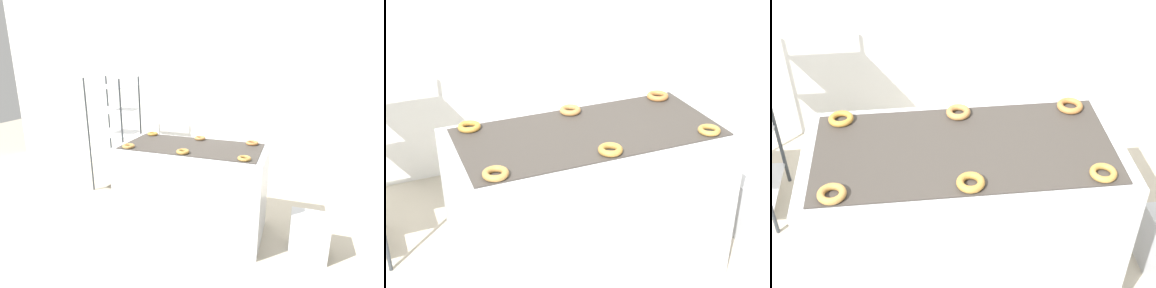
% 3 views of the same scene
% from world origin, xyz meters
% --- Properties ---
extents(fryer_machine, '(1.51, 0.74, 0.93)m').
position_xyz_m(fryer_machine, '(0.00, 0.62, 0.47)').
color(fryer_machine, '#B7BABF').
rests_on(fryer_machine, ground_plane).
extents(glaze_bin, '(0.34, 0.31, 0.39)m').
position_xyz_m(glaze_bin, '(1.19, 0.55, 0.19)').
color(glaze_bin, '#B7BABF').
rests_on(glaze_bin, ground_plane).
extents(donut_near_left, '(0.12, 0.12, 0.03)m').
position_xyz_m(donut_near_left, '(-0.58, 0.35, 0.95)').
color(donut_near_left, '#A8793B').
rests_on(donut_near_left, fryer_machine).
extents(donut_near_center, '(0.12, 0.12, 0.03)m').
position_xyz_m(donut_near_center, '(-0.00, 0.36, 0.95)').
color(donut_near_center, '#A67834').
rests_on(donut_near_center, fryer_machine).
extents(donut_near_right, '(0.12, 0.12, 0.03)m').
position_xyz_m(donut_near_right, '(0.58, 0.36, 0.95)').
color(donut_near_right, '#A77C37').
rests_on(donut_near_right, fryer_machine).
extents(donut_far_left, '(0.12, 0.12, 0.03)m').
position_xyz_m(donut_far_left, '(-0.58, 0.89, 0.95)').
color(donut_far_left, '#AD7A2F').
rests_on(donut_far_left, fryer_machine).
extents(donut_far_center, '(0.12, 0.12, 0.03)m').
position_xyz_m(donut_far_center, '(0.00, 0.88, 0.95)').
color(donut_far_center, '#A9743C').
rests_on(donut_far_center, fryer_machine).
extents(donut_far_right, '(0.13, 0.13, 0.03)m').
position_xyz_m(donut_far_right, '(0.57, 0.88, 0.95)').
color(donut_far_right, '#A86B34').
rests_on(donut_far_right, fryer_machine).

